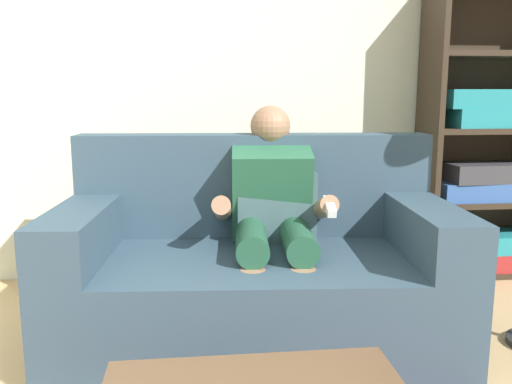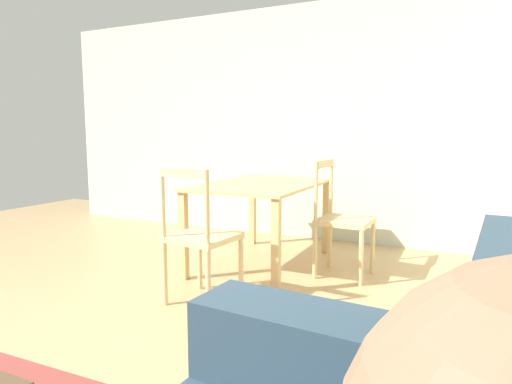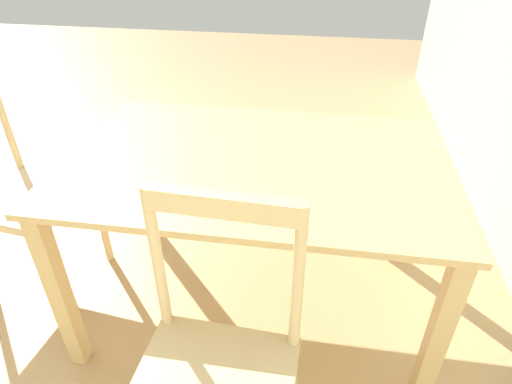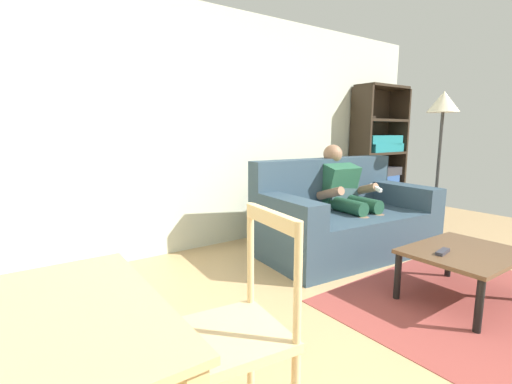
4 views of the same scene
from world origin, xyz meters
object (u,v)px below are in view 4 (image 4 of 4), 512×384
Objects in this scene: person_lounging at (346,195)px; bookshelf at (378,165)px; tv_remote at (443,252)px; dining_chair_facing_couch at (237,333)px; floor_lamp at (443,115)px; coffee_table at (464,257)px; couch at (343,219)px.

person_lounging is 1.75m from bookshelf.
tv_remote is at bearing -133.90° from bookshelf.
bookshelf reaches higher than dining_chair_facing_couch.
tv_remote is 2.21m from floor_lamp.
tv_remote is at bearing -108.28° from person_lounging.
tv_remote is 0.10× the size of floor_lamp.
coffee_table is 2.81m from bookshelf.
couch is 1.76m from floor_lamp.
floor_lamp reaches higher than couch.
bookshelf is 4.45m from dining_chair_facing_couch.
coffee_table is (-0.14, -1.31, -0.00)m from couch.
couch is 1.30m from tv_remote.
person_lounging is 0.65× the size of floor_lamp.
person_lounging is 0.59× the size of bookshelf.
floor_lamp is at bearing -70.50° from tv_remote.
dining_chair_facing_couch is 0.55× the size of floor_lamp.
couch is at bearing 83.91° from coffee_table.
dining_chair_facing_couch reaches higher than coffee_table.
tv_remote is at bearing 4.40° from dining_chair_facing_couch.
dining_chair_facing_couch is (-2.30, -1.44, -0.12)m from person_lounging.
person_lounging is 1.40m from coffee_table.
bookshelf is at bearing 26.19° from couch.
tv_remote is 2.89m from bookshelf.
couch is at bearing -154.82° from person_lounging.
coffee_table is 2.12m from floor_lamp.
bookshelf is 2.00× the size of dining_chair_facing_couch.
couch reaches higher than tv_remote.
bookshelf reaches higher than coffee_table.
coffee_table is (-0.23, -1.35, -0.25)m from person_lounging.
bookshelf reaches higher than couch.
person_lounging is (0.09, 0.04, 0.25)m from couch.
person_lounging is 1.55m from floor_lamp.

